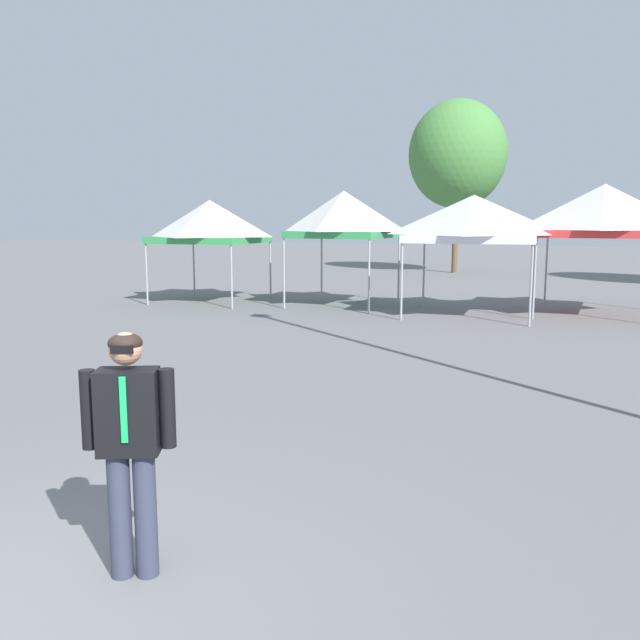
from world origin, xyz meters
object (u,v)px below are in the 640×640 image
(person_foreground, at_px, (129,437))
(canopy_tent_right_of_center, at_px, (604,211))
(canopy_tent_behind_center, at_px, (210,222))
(canopy_tent_far_right, at_px, (473,219))
(tree_behind_tents_left, at_px, (458,154))
(canopy_tent_behind_right, at_px, (344,214))

(person_foreground, bearing_deg, canopy_tent_right_of_center, 78.19)
(canopy_tent_behind_center, xyz_separation_m, canopy_tent_far_right, (8.18, -0.04, 0.08))
(canopy_tent_behind_center, bearing_deg, tree_behind_tents_left, 71.51)
(canopy_tent_behind_center, xyz_separation_m, canopy_tent_behind_right, (4.26, 0.58, 0.21))
(canopy_tent_behind_right, xyz_separation_m, canopy_tent_right_of_center, (7.15, 0.68, 0.08))
(canopy_tent_behind_center, xyz_separation_m, canopy_tent_right_of_center, (11.41, 1.25, 0.29))
(canopy_tent_behind_right, height_order, tree_behind_tents_left, tree_behind_tents_left)
(canopy_tent_right_of_center, distance_m, tree_behind_tents_left, 15.38)
(canopy_tent_right_of_center, bearing_deg, canopy_tent_behind_center, -173.73)
(canopy_tent_right_of_center, distance_m, person_foreground, 16.21)
(canopy_tent_far_right, bearing_deg, tree_behind_tents_left, 102.08)
(canopy_tent_behind_right, bearing_deg, canopy_tent_far_right, -8.94)
(canopy_tent_behind_right, bearing_deg, person_foreground, -75.66)
(canopy_tent_right_of_center, bearing_deg, canopy_tent_far_right, -158.12)
(canopy_tent_behind_right, bearing_deg, tree_behind_tents_left, 87.10)
(canopy_tent_far_right, height_order, canopy_tent_right_of_center, canopy_tent_right_of_center)
(canopy_tent_right_of_center, relative_size, person_foreground, 1.98)
(canopy_tent_behind_center, height_order, tree_behind_tents_left, tree_behind_tents_left)
(canopy_tent_behind_right, xyz_separation_m, tree_behind_tents_left, (0.73, 14.33, 3.03))
(canopy_tent_behind_right, relative_size, canopy_tent_right_of_center, 0.97)
(canopy_tent_behind_center, distance_m, canopy_tent_far_right, 8.18)
(canopy_tent_far_right, bearing_deg, person_foreground, -90.26)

